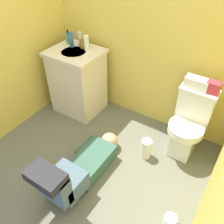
{
  "coord_description": "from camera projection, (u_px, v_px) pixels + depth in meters",
  "views": [
    {
      "loc": [
        1.06,
        -1.21,
        2.02
      ],
      "look_at": [
        0.02,
        0.39,
        0.45
      ],
      "focal_mm": 38.47,
      "sensor_mm": 36.0,
      "label": 1
    }
  ],
  "objects": [
    {
      "name": "soap_dispenser",
      "position": [
        68.0,
        38.0,
        2.84
      ],
      "size": [
        0.06,
        0.06,
        0.17
      ],
      "color": "#40995F",
      "rests_on": "vanity_cabinet"
    },
    {
      "name": "bottle_blue",
      "position": [
        71.0,
        40.0,
        2.76
      ],
      "size": [
        0.05,
        0.05,
        0.17
      ],
      "primitive_type": "cylinder",
      "color": "#3B60B2",
      "rests_on": "vanity_cabinet"
    },
    {
      "name": "wall_back",
      "position": [
        146.0,
        19.0,
        2.43
      ],
      "size": [
        2.37,
        0.08,
        2.4
      ],
      "primitive_type": "cube",
      "color": "#DFC351",
      "rests_on": "ground_plane"
    },
    {
      "name": "vanity_cabinet",
      "position": [
        78.0,
        81.0,
        2.98
      ],
      "size": [
        0.6,
        0.52,
        0.82
      ],
      "color": "beige",
      "rests_on": "ground_plane"
    },
    {
      "name": "bottle_white",
      "position": [
        86.0,
        43.0,
        2.69
      ],
      "size": [
        0.06,
        0.06,
        0.17
      ],
      "primitive_type": "cylinder",
      "color": "white",
      "rests_on": "vanity_cabinet"
    },
    {
      "name": "toilet",
      "position": [
        189.0,
        124.0,
        2.44
      ],
      "size": [
        0.36,
        0.46,
        0.75
      ],
      "color": "white",
      "rests_on": "ground_plane"
    },
    {
      "name": "person_plumber",
      "position": [
        79.0,
        168.0,
        2.25
      ],
      "size": [
        0.39,
        1.06,
        0.52
      ],
      "color": "#33594C",
      "rests_on": "ground_plane"
    },
    {
      "name": "bottle_clear",
      "position": [
        80.0,
        39.0,
        2.78
      ],
      "size": [
        0.05,
        0.05,
        0.17
      ],
      "primitive_type": "cylinder",
      "color": "silver",
      "rests_on": "vanity_cabinet"
    },
    {
      "name": "toilet_paper_roll",
      "position": [
        170.0,
        221.0,
        1.99
      ],
      "size": [
        0.11,
        0.11,
        0.1
      ],
      "primitive_type": "cylinder",
      "color": "white",
      "rests_on": "ground_plane"
    },
    {
      "name": "paper_towel_roll",
      "position": [
        146.0,
        149.0,
        2.53
      ],
      "size": [
        0.11,
        0.11,
        0.23
      ],
      "primitive_type": "cylinder",
      "color": "white",
      "rests_on": "ground_plane"
    },
    {
      "name": "tissue_box",
      "position": [
        197.0,
        83.0,
        2.25
      ],
      "size": [
        0.22,
        0.11,
        0.1
      ],
      "primitive_type": "cube",
      "color": "silver",
      "rests_on": "toilet"
    },
    {
      "name": "bottle_amber",
      "position": [
        82.0,
        43.0,
        2.75
      ],
      "size": [
        0.04,
        0.04,
        0.12
      ],
      "primitive_type": "cylinder",
      "color": "#BF892A",
      "rests_on": "vanity_cabinet"
    },
    {
      "name": "ground_plane",
      "position": [
        90.0,
        165.0,
        2.52
      ],
      "size": [
        2.71,
        3.04,
        0.04
      ],
      "primitive_type": "cube",
      "color": "#636556"
    },
    {
      "name": "faucet",
      "position": [
        82.0,
        43.0,
        2.79
      ],
      "size": [
        0.02,
        0.02,
        0.1
      ],
      "primitive_type": "cylinder",
      "color": "silver",
      "rests_on": "vanity_cabinet"
    },
    {
      "name": "toiletry_bag",
      "position": [
        213.0,
        87.0,
        2.18
      ],
      "size": [
        0.12,
        0.09,
        0.11
      ],
      "primitive_type": "cube",
      "color": "#B22D3F",
      "rests_on": "toilet"
    }
  ]
}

